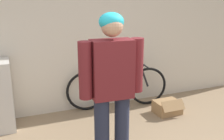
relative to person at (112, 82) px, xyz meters
name	(u,v)px	position (x,y,z in m)	size (l,w,h in m)	color
wall_back	(71,33)	(-0.03, 1.69, 0.30)	(8.00, 0.07, 2.60)	beige
person	(112,82)	(0.00, 0.00, 0.00)	(0.72, 0.26, 1.73)	#23283D
bicycle	(118,87)	(0.69, 1.46, -0.63)	(1.76, 0.46, 0.75)	black
cardboard_box	(167,107)	(1.36, 0.93, -0.89)	(0.41, 0.38, 0.27)	#A87F51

